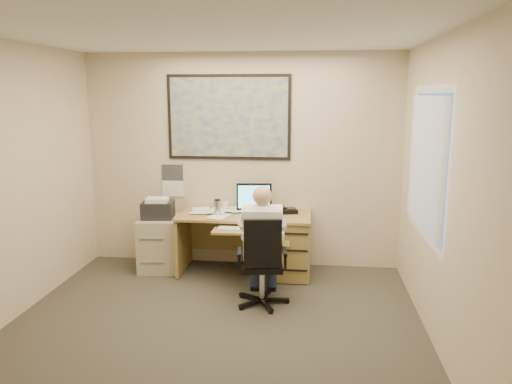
# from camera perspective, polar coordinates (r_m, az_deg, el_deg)

# --- Properties ---
(room_shell) EXTENTS (4.00, 4.50, 2.70)m
(room_shell) POSITION_cam_1_polar(r_m,az_deg,el_deg) (4.17, -6.08, -0.51)
(room_shell) COLOR #37332A
(room_shell) RESTS_ON ground
(desk) EXTENTS (1.60, 0.97, 1.10)m
(desk) POSITION_cam_1_polar(r_m,az_deg,el_deg) (6.16, 1.87, -5.35)
(desk) COLOR #A07C44
(desk) RESTS_ON ground
(world_map) EXTENTS (1.56, 0.03, 1.06)m
(world_map) POSITION_cam_1_polar(r_m,az_deg,el_deg) (6.31, -3.14, 8.51)
(world_map) COLOR #1E4C93
(world_map) RESTS_ON room_shell
(wall_calendar) EXTENTS (0.28, 0.01, 0.42)m
(wall_calendar) POSITION_cam_1_polar(r_m,az_deg,el_deg) (6.58, -9.51, 1.29)
(wall_calendar) COLOR white
(wall_calendar) RESTS_ON room_shell
(window_blinds) EXTENTS (0.06, 1.40, 1.30)m
(window_blinds) POSITION_cam_1_polar(r_m,az_deg,el_deg) (4.94, 18.99, 3.12)
(window_blinds) COLOR beige
(window_blinds) RESTS_ON room_shell
(filing_cabinet) EXTENTS (0.54, 0.62, 0.92)m
(filing_cabinet) POSITION_cam_1_polar(r_m,az_deg,el_deg) (6.44, -11.01, -5.23)
(filing_cabinet) COLOR #B1A98E
(filing_cabinet) RESTS_ON ground
(office_chair) EXTENTS (0.65, 0.65, 0.97)m
(office_chair) POSITION_cam_1_polar(r_m,az_deg,el_deg) (5.29, 0.57, -9.96)
(office_chair) COLOR black
(office_chair) RESTS_ON ground
(person) EXTENTS (0.58, 0.79, 1.26)m
(person) POSITION_cam_1_polar(r_m,az_deg,el_deg) (5.25, 0.73, -6.13)
(person) COLOR white
(person) RESTS_ON office_chair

